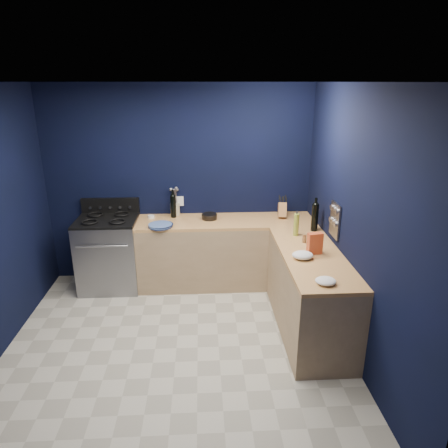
{
  "coord_description": "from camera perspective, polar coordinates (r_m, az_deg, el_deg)",
  "views": [
    {
      "loc": [
        0.29,
        -3.55,
        2.6
      ],
      "look_at": [
        0.55,
        1.0,
        1.0
      ],
      "focal_mm": 32.52,
      "sensor_mm": 36.0,
      "label": 1
    }
  ],
  "objects": [
    {
      "name": "oil_bottle",
      "position": [
        4.78,
        10.12,
        -0.09
      ],
      "size": [
        0.08,
        0.08,
        0.27
      ],
      "primitive_type": "cylinder",
      "rotation": [
        0.0,
        0.0,
        0.34
      ],
      "color": "#91A236",
      "rests_on": "top_right"
    },
    {
      "name": "oven_door",
      "position": [
        5.27,
        -16.43,
        -5.57
      ],
      "size": [
        0.59,
        0.02,
        0.42
      ],
      "primitive_type": "cube",
      "color": "black",
      "rests_on": "gas_range"
    },
    {
      "name": "gas_range",
      "position": [
        5.55,
        -15.75,
        -4.11
      ],
      "size": [
        0.76,
        0.66,
        0.92
      ],
      "primitive_type": "cube",
      "color": "gray",
      "rests_on": "floor"
    },
    {
      "name": "spice_jar_near",
      "position": [
        4.62,
        11.22,
        -1.99
      ],
      "size": [
        0.05,
        0.05,
        0.1
      ],
      "primitive_type": "cylinder",
      "rotation": [
        0.0,
        0.0,
        0.19
      ],
      "color": "olive",
      "rests_on": "top_right"
    },
    {
      "name": "ceiling",
      "position": [
        3.56,
        -8.43,
        19.31
      ],
      "size": [
        3.5,
        3.5,
        0.02
      ],
      "primitive_type": "cube",
      "color": "silver",
      "rests_on": "ground"
    },
    {
      "name": "lemon_basket",
      "position": [
        5.3,
        -2.06,
        1.07
      ],
      "size": [
        0.25,
        0.25,
        0.07
      ],
      "primitive_type": "cylinder",
      "rotation": [
        0.0,
        0.0,
        0.41
      ],
      "color": "black",
      "rests_on": "top_back"
    },
    {
      "name": "backguard",
      "position": [
        5.63,
        -15.67,
        2.53
      ],
      "size": [
        0.76,
        0.06,
        0.2
      ],
      "primitive_type": "cube",
      "color": "black",
      "rests_on": "gas_range"
    },
    {
      "name": "wall_front",
      "position": [
        2.23,
        -10.59,
        -16.76
      ],
      "size": [
        3.5,
        0.02,
        2.6
      ],
      "primitive_type": "cube",
      "color": "black",
      "rests_on": "ground"
    },
    {
      "name": "plate_stack",
      "position": [
        5.08,
        -8.94,
        -0.21
      ],
      "size": [
        0.33,
        0.33,
        0.04
      ],
      "primitive_type": "cylinder",
      "rotation": [
        0.0,
        0.0,
        0.15
      ],
      "color": "teal",
      "rests_on": "top_back"
    },
    {
      "name": "wine_bottle_right",
      "position": [
        4.97,
        12.65,
        0.88
      ],
      "size": [
        0.09,
        0.09,
        0.33
      ],
      "primitive_type": "cylinder",
      "rotation": [
        0.0,
        0.0,
        -0.15
      ],
      "color": "black",
      "rests_on": "top_right"
    },
    {
      "name": "wall_right",
      "position": [
        4.05,
        18.18,
        -0.37
      ],
      "size": [
        0.02,
        3.5,
        2.6
      ],
      "primitive_type": "cube",
      "color": "black",
      "rests_on": "ground"
    },
    {
      "name": "ramekin",
      "position": [
        5.44,
        -10.2,
        1.02
      ],
      "size": [
        0.11,
        0.11,
        0.03
      ],
      "primitive_type": "cylinder",
      "rotation": [
        0.0,
        0.0,
        0.3
      ],
      "color": "white",
      "rests_on": "top_back"
    },
    {
      "name": "towel_end",
      "position": [
        3.75,
        14.11,
        -7.77
      ],
      "size": [
        0.24,
        0.23,
        0.06
      ],
      "primitive_type": "ellipsoid",
      "rotation": [
        0.0,
        0.0,
        -0.4
      ],
      "color": "white",
      "rests_on": "top_right"
    },
    {
      "name": "towel_front",
      "position": [
        4.21,
        11.0,
        -4.32
      ],
      "size": [
        0.24,
        0.22,
        0.08
      ],
      "primitive_type": "ellipsoid",
      "rotation": [
        0.0,
        0.0,
        0.18
      ],
      "color": "white",
      "rests_on": "top_right"
    },
    {
      "name": "spice_jar_far",
      "position": [
        4.51,
        12.46,
        -2.73
      ],
      "size": [
        0.04,
        0.04,
        0.08
      ],
      "primitive_type": "cylinder",
      "rotation": [
        0.0,
        0.0,
        0.06
      ],
      "color": "olive",
      "rests_on": "top_right"
    },
    {
      "name": "utensil_crock",
      "position": [
        5.49,
        -6.89,
        2.05
      ],
      "size": [
        0.16,
        0.16,
        0.16
      ],
      "primitive_type": "cylinder",
      "rotation": [
        0.0,
        0.0,
        -0.39
      ],
      "color": "beige",
      "rests_on": "top_back"
    },
    {
      "name": "top_right",
      "position": [
        4.35,
        12.29,
        -4.4
      ],
      "size": [
        0.63,
        1.67,
        0.04
      ],
      "primitive_type": "cube",
      "color": "#9C6635",
      "rests_on": "cab_right"
    },
    {
      "name": "wall_outlet",
      "position": [
        5.51,
        -6.17,
        3.23
      ],
      "size": [
        0.09,
        0.02,
        0.13
      ],
      "primitive_type": "cube",
      "color": "white",
      "rests_on": "wall_back"
    },
    {
      "name": "spice_panel",
      "position": [
        4.57,
        15.34,
        0.54
      ],
      "size": [
        0.02,
        0.28,
        0.38
      ],
      "primitive_type": "cube",
      "color": "gray",
      "rests_on": "wall_right"
    },
    {
      "name": "top_back",
      "position": [
        5.28,
        0.27,
        0.35
      ],
      "size": [
        2.3,
        0.63,
        0.04
      ],
      "primitive_type": "cube",
      "color": "#9C6635",
      "rests_on": "cab_back"
    },
    {
      "name": "wall_back",
      "position": [
        5.47,
        -6.24,
        5.5
      ],
      "size": [
        3.5,
        0.02,
        2.6
      ],
      "primitive_type": "cube",
      "color": "black",
      "rests_on": "ground"
    },
    {
      "name": "cooktop",
      "position": [
        5.38,
        -16.21,
        0.53
      ],
      "size": [
        0.76,
        0.66,
        0.03
      ],
      "primitive_type": "cube",
      "color": "black",
      "rests_on": "gas_range"
    },
    {
      "name": "wine_bottle_back",
      "position": [
        5.39,
        -7.15,
        2.44
      ],
      "size": [
        0.1,
        0.1,
        0.29
      ],
      "primitive_type": "cylinder",
      "rotation": [
        0.0,
        0.0,
        -0.42
      ],
      "color": "black",
      "rests_on": "top_back"
    },
    {
      "name": "cab_back",
      "position": [
        5.44,
        0.27,
        -4.13
      ],
      "size": [
        2.3,
        0.63,
        0.86
      ],
      "primitive_type": "cube",
      "color": "tan",
      "rests_on": "floor"
    },
    {
      "name": "floor",
      "position": [
        4.41,
        -6.7,
        -17.05
      ],
      "size": [
        3.5,
        3.5,
        0.02
      ],
      "primitive_type": "cube",
      "color": "#B6B09F",
      "rests_on": "ground"
    },
    {
      "name": "knife_block",
      "position": [
        5.43,
        8.19,
        1.98
      ],
      "size": [
        0.14,
        0.24,
        0.24
      ],
      "primitive_type": "cube",
      "rotation": [
        -0.31,
        0.0,
        -0.14
      ],
      "color": "#9C6634",
      "rests_on": "top_back"
    },
    {
      "name": "cab_right",
      "position": [
        4.55,
        11.89,
        -9.59
      ],
      "size": [
        0.63,
        1.67,
        0.86
      ],
      "primitive_type": "cube",
      "color": "tan",
      "rests_on": "floor"
    },
    {
      "name": "crouton_bag",
      "position": [
        4.32,
        12.65,
        -2.68
      ],
      "size": [
        0.16,
        0.1,
        0.23
      ],
      "primitive_type": "cube",
      "rotation": [
        0.0,
        0.0,
        0.18
      ],
      "color": "red",
      "rests_on": "top_right"
    }
  ]
}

